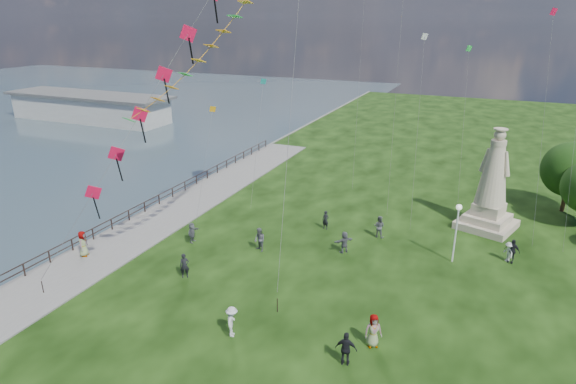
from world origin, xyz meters
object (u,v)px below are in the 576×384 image
at_px(person_9, 512,251).
at_px(person_11, 344,242).
at_px(pier_pavilion, 90,107).
at_px(person_6, 326,220).
at_px(person_1, 260,240).
at_px(person_10, 83,245).
at_px(person_0, 185,266).
at_px(person_3, 346,349).
at_px(statue, 491,192).
at_px(person_7, 379,227).
at_px(person_2, 232,322).
at_px(lamppost, 457,221).
at_px(person_8, 508,252).
at_px(person_5, 192,233).
at_px(person_4, 373,331).

distance_m(person_9, person_11, 11.51).
xyz_separation_m(pier_pavilion, person_6, (51.21, -26.93, -1.08)).
height_order(person_1, person_10, person_10).
distance_m(person_9, person_10, 29.93).
bearing_deg(person_1, person_0, -88.20).
bearing_deg(person_3, person_6, -75.67).
distance_m(person_1, person_9, 17.61).
bearing_deg(statue, person_7, -127.07).
distance_m(person_6, person_11, 4.21).
relative_size(person_2, person_11, 1.07).
height_order(person_2, person_6, person_2).
relative_size(person_10, person_11, 1.15).
height_order(person_2, person_11, person_2).
bearing_deg(person_9, lamppost, -142.02).
distance_m(person_8, person_11, 11.32).
relative_size(person_6, person_10, 0.82).
distance_m(person_0, person_8, 22.13).
height_order(person_2, person_5, person_2).
relative_size(person_2, person_8, 1.20).
height_order(person_2, person_8, person_2).
bearing_deg(person_6, person_11, -43.45).
bearing_deg(person_7, person_5, 33.08).
relative_size(person_0, person_7, 0.95).
bearing_deg(person_9, person_2, -117.07).
relative_size(person_7, person_11, 1.08).
xyz_separation_m(person_3, person_9, (7.43, 14.64, -0.04)).
height_order(pier_pavilion, person_3, pier_pavilion).
bearing_deg(person_1, person_7, 67.71).
bearing_deg(person_5, person_4, -121.41).
bearing_deg(person_7, pier_pavilion, -19.68).
relative_size(lamppost, person_1, 2.39).
relative_size(person_9, person_11, 1.07).
relative_size(person_0, person_4, 0.91).
height_order(person_2, person_7, person_7).
xyz_separation_m(person_2, person_11, (2.60, 11.67, -0.06)).
xyz_separation_m(person_1, person_8, (16.54, 5.45, -0.17)).
relative_size(person_7, person_10, 0.94).
relative_size(person_7, person_9, 1.01).
distance_m(person_0, person_1, 6.00).
bearing_deg(lamppost, person_9, 22.48).
bearing_deg(person_6, person_0, -109.89).
height_order(person_1, person_2, person_1).
bearing_deg(person_10, person_5, -68.74).
distance_m(person_3, person_9, 16.42).
bearing_deg(person_6, lamppost, -0.90).
height_order(lamppost, person_1, lamppost).
relative_size(person_4, person_10, 0.98).
bearing_deg(person_9, person_7, -166.61).
relative_size(person_2, person_4, 0.95).
bearing_deg(person_0, person_8, -6.68).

